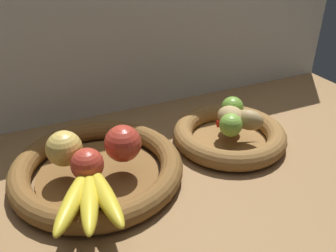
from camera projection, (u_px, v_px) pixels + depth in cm
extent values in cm
cube|color=olive|center=(177.00, 161.00, 86.23)|extent=(140.00, 90.00, 3.00)
cube|color=silver|center=(129.00, 14.00, 95.60)|extent=(140.00, 3.00, 55.00)
cylinder|color=brown|center=(98.00, 175.00, 78.35)|extent=(26.61, 26.61, 1.00)
torus|color=brown|center=(97.00, 168.00, 77.40)|extent=(37.27, 37.27, 4.83)
cylinder|color=brown|center=(228.00, 141.00, 90.64)|extent=(19.23, 19.23, 1.00)
torus|color=brown|center=(229.00, 134.00, 89.70)|extent=(28.28, 28.28, 4.83)
sphere|color=#B73828|center=(123.00, 143.00, 74.14)|extent=(7.85, 7.85, 7.85)
sphere|color=#DBB756|center=(64.00, 148.00, 72.85)|extent=(7.45, 7.45, 7.45)
sphere|color=#B73828|center=(87.00, 164.00, 68.84)|extent=(6.50, 6.50, 6.50)
ellipsoid|color=gold|center=(74.00, 198.00, 62.76)|extent=(12.14, 17.41, 3.26)
ellipsoid|color=gold|center=(89.00, 198.00, 62.85)|extent=(7.60, 18.55, 3.26)
ellipsoid|color=gold|center=(104.00, 195.00, 63.60)|extent=(4.09, 18.44, 3.26)
sphere|color=brown|center=(90.00, 167.00, 70.68)|extent=(2.93, 2.93, 2.93)
ellipsoid|color=#A38451|center=(248.00, 120.00, 85.94)|extent=(8.19, 8.44, 5.10)
ellipsoid|color=tan|center=(231.00, 117.00, 87.22)|extent=(7.38, 8.32, 5.19)
sphere|color=#7AAD3D|center=(231.00, 125.00, 83.33)|extent=(5.50, 5.50, 5.50)
sphere|color=#6B9E33|center=(232.00, 107.00, 91.06)|extent=(5.69, 5.69, 5.69)
cone|color=red|center=(240.00, 122.00, 88.28)|extent=(11.72, 5.15, 1.94)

